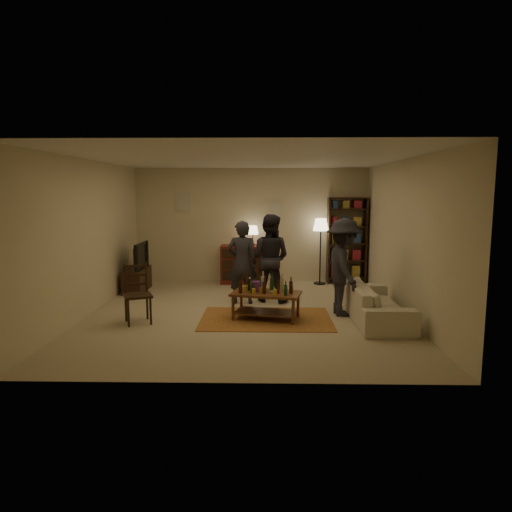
{
  "coord_description": "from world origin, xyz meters",
  "views": [
    {
      "loc": [
        0.34,
        -7.88,
        2.13
      ],
      "look_at": [
        0.18,
        0.1,
        1.01
      ],
      "focal_mm": 32.0,
      "sensor_mm": 36.0,
      "label": 1
    }
  ],
  "objects_px": {
    "person_left": "(242,262)",
    "bookshelf": "(347,240)",
    "tv_stand": "(137,274)",
    "dresser": "(243,263)",
    "dining_chair": "(137,291)",
    "person_right": "(269,258)",
    "sofa": "(376,303)",
    "coffee_table": "(266,295)",
    "person_by_sofa": "(344,267)",
    "floor_lamp": "(321,229)"
  },
  "relations": [
    {
      "from": "coffee_table",
      "to": "person_by_sofa",
      "type": "distance_m",
      "value": 1.44
    },
    {
      "from": "bookshelf",
      "to": "person_left",
      "type": "distance_m",
      "value": 3.12
    },
    {
      "from": "tv_stand",
      "to": "floor_lamp",
      "type": "height_order",
      "value": "floor_lamp"
    },
    {
      "from": "tv_stand",
      "to": "person_left",
      "type": "xyz_separation_m",
      "value": [
        2.34,
        -1.06,
        0.42
      ]
    },
    {
      "from": "sofa",
      "to": "coffee_table",
      "type": "bearing_deg",
      "value": 88.93
    },
    {
      "from": "bookshelf",
      "to": "person_right",
      "type": "height_order",
      "value": "bookshelf"
    },
    {
      "from": "bookshelf",
      "to": "sofa",
      "type": "relative_size",
      "value": 0.97
    },
    {
      "from": "person_left",
      "to": "person_by_sofa",
      "type": "height_order",
      "value": "person_by_sofa"
    },
    {
      "from": "tv_stand",
      "to": "person_left",
      "type": "relative_size",
      "value": 0.66
    },
    {
      "from": "person_right",
      "to": "person_by_sofa",
      "type": "distance_m",
      "value": 1.62
    },
    {
      "from": "dining_chair",
      "to": "person_left",
      "type": "height_order",
      "value": "person_left"
    },
    {
      "from": "dining_chair",
      "to": "bookshelf",
      "type": "xyz_separation_m",
      "value": [
        4.01,
        3.37,
        0.51
      ]
    },
    {
      "from": "tv_stand",
      "to": "dresser",
      "type": "relative_size",
      "value": 0.78
    },
    {
      "from": "coffee_table",
      "to": "person_left",
      "type": "xyz_separation_m",
      "value": [
        -0.46,
        1.11,
        0.39
      ]
    },
    {
      "from": "bookshelf",
      "to": "floor_lamp",
      "type": "height_order",
      "value": "bookshelf"
    },
    {
      "from": "bookshelf",
      "to": "person_right",
      "type": "relative_size",
      "value": 1.18
    },
    {
      "from": "bookshelf",
      "to": "person_by_sofa",
      "type": "bearing_deg",
      "value": -100.85
    },
    {
      "from": "tv_stand",
      "to": "sofa",
      "type": "height_order",
      "value": "tv_stand"
    },
    {
      "from": "dining_chair",
      "to": "person_right",
      "type": "relative_size",
      "value": 0.58
    },
    {
      "from": "dining_chair",
      "to": "person_right",
      "type": "bearing_deg",
      "value": 11.56
    },
    {
      "from": "tv_stand",
      "to": "sofa",
      "type": "bearing_deg",
      "value": -25.34
    },
    {
      "from": "dining_chair",
      "to": "person_right",
      "type": "height_order",
      "value": "person_right"
    },
    {
      "from": "dresser",
      "to": "sofa",
      "type": "distance_m",
      "value": 3.93
    },
    {
      "from": "person_by_sofa",
      "to": "floor_lamp",
      "type": "bearing_deg",
      "value": -4.18
    },
    {
      "from": "dresser",
      "to": "person_right",
      "type": "bearing_deg",
      "value": -70.93
    },
    {
      "from": "sofa",
      "to": "person_right",
      "type": "xyz_separation_m",
      "value": [
        -1.78,
        1.33,
        0.55
      ]
    },
    {
      "from": "person_by_sofa",
      "to": "person_right",
      "type": "bearing_deg",
      "value": 46.06
    },
    {
      "from": "dining_chair",
      "to": "dresser",
      "type": "relative_size",
      "value": 0.73
    },
    {
      "from": "dining_chair",
      "to": "dresser",
      "type": "distance_m",
      "value": 3.66
    },
    {
      "from": "person_left",
      "to": "bookshelf",
      "type": "bearing_deg",
      "value": -139.58
    },
    {
      "from": "bookshelf",
      "to": "sofa",
      "type": "distance_m",
      "value": 3.26
    },
    {
      "from": "coffee_table",
      "to": "person_left",
      "type": "bearing_deg",
      "value": 112.6
    },
    {
      "from": "coffee_table",
      "to": "tv_stand",
      "type": "xyz_separation_m",
      "value": [
        -2.8,
        2.17,
        -0.02
      ]
    },
    {
      "from": "tv_stand",
      "to": "coffee_table",
      "type": "bearing_deg",
      "value": -37.71
    },
    {
      "from": "bookshelf",
      "to": "person_by_sofa",
      "type": "distance_m",
      "value": 2.9
    },
    {
      "from": "floor_lamp",
      "to": "sofa",
      "type": "distance_m",
      "value": 3.26
    },
    {
      "from": "person_right",
      "to": "bookshelf",
      "type": "bearing_deg",
      "value": -115.51
    },
    {
      "from": "coffee_table",
      "to": "floor_lamp",
      "type": "relative_size",
      "value": 0.81
    },
    {
      "from": "sofa",
      "to": "tv_stand",
      "type": "bearing_deg",
      "value": 64.66
    },
    {
      "from": "person_left",
      "to": "person_right",
      "type": "bearing_deg",
      "value": -160.59
    },
    {
      "from": "dining_chair",
      "to": "coffee_table",
      "type": "bearing_deg",
      "value": -17.22
    },
    {
      "from": "sofa",
      "to": "person_left",
      "type": "relative_size",
      "value": 1.3
    },
    {
      "from": "sofa",
      "to": "person_left",
      "type": "bearing_deg",
      "value": 63.63
    },
    {
      "from": "sofa",
      "to": "person_left",
      "type": "xyz_separation_m",
      "value": [
        -2.31,
        1.14,
        0.5
      ]
    },
    {
      "from": "floor_lamp",
      "to": "sofa",
      "type": "bearing_deg",
      "value": -79.24
    },
    {
      "from": "person_by_sofa",
      "to": "tv_stand",
      "type": "bearing_deg",
      "value": 59.9
    },
    {
      "from": "coffee_table",
      "to": "sofa",
      "type": "height_order",
      "value": "coffee_table"
    },
    {
      "from": "person_right",
      "to": "person_by_sofa",
      "type": "bearing_deg",
      "value": 161.06
    },
    {
      "from": "floor_lamp",
      "to": "person_right",
      "type": "xyz_separation_m",
      "value": [
        -1.2,
        -1.72,
        -0.43
      ]
    },
    {
      "from": "coffee_table",
      "to": "dining_chair",
      "type": "xyz_separation_m",
      "value": [
        -2.12,
        -0.23,
        0.12
      ]
    }
  ]
}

